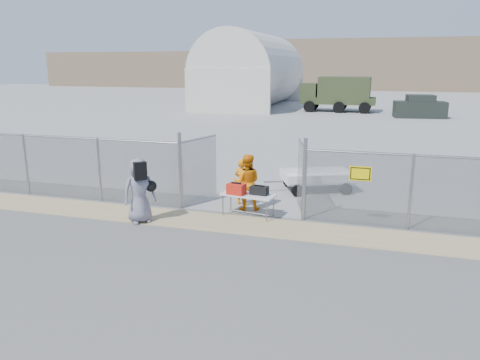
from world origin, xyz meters
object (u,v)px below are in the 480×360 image
(visitor, at_px, (139,191))
(utility_trailer, at_px, (317,180))
(security_worker_left, at_px, (242,182))
(folding_table, at_px, (248,205))
(security_worker_right, at_px, (247,182))

(visitor, height_order, utility_trailer, visitor)
(security_worker_left, relative_size, visitor, 0.82)
(folding_table, distance_m, utility_trailer, 3.95)
(security_worker_right, bearing_deg, utility_trailer, -134.00)
(utility_trailer, bearing_deg, visitor, -155.79)
(folding_table, bearing_deg, utility_trailer, 74.28)
(folding_table, relative_size, utility_trailer, 0.51)
(security_worker_left, height_order, security_worker_right, security_worker_right)
(security_worker_right, bearing_deg, visitor, 26.07)
(folding_table, relative_size, security_worker_right, 0.91)
(security_worker_left, xyz_separation_m, utility_trailer, (2.13, 2.52, -0.40))
(security_worker_left, distance_m, security_worker_right, 0.54)
(folding_table, xyz_separation_m, visitor, (-2.92, -1.47, 0.62))
(visitor, bearing_deg, utility_trailer, 5.27)
(security_worker_left, height_order, visitor, visitor)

